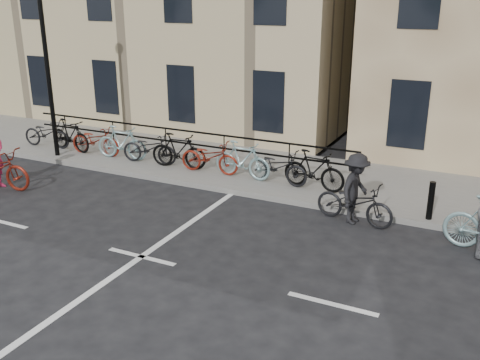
% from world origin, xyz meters
% --- Properties ---
extents(ground, '(120.00, 120.00, 0.00)m').
position_xyz_m(ground, '(0.00, 0.00, 0.00)').
color(ground, black).
rests_on(ground, ground).
extents(sidewalk, '(46.00, 4.00, 0.15)m').
position_xyz_m(sidewalk, '(-4.00, 6.00, 0.07)').
color(sidewalk, slate).
rests_on(sidewalk, ground).
extents(lamp_post, '(0.36, 0.36, 5.28)m').
position_xyz_m(lamp_post, '(-6.50, 4.40, 3.49)').
color(lamp_post, black).
rests_on(lamp_post, sidewalk).
extents(bollard_east, '(0.14, 0.14, 0.90)m').
position_xyz_m(bollard_east, '(5.00, 4.25, 0.60)').
color(bollard_east, black).
rests_on(bollard_east, sidewalk).
extents(parked_bikes, '(11.45, 1.23, 1.05)m').
position_xyz_m(parked_bikes, '(-2.82, 5.04, 0.65)').
color(parked_bikes, black).
rests_on(parked_bikes, sidewalk).
extents(cyclist_dark, '(1.96, 1.17, 1.67)m').
position_xyz_m(cyclist_dark, '(3.41, 3.63, 0.66)').
color(cyclist_dark, black).
rests_on(cyclist_dark, ground).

